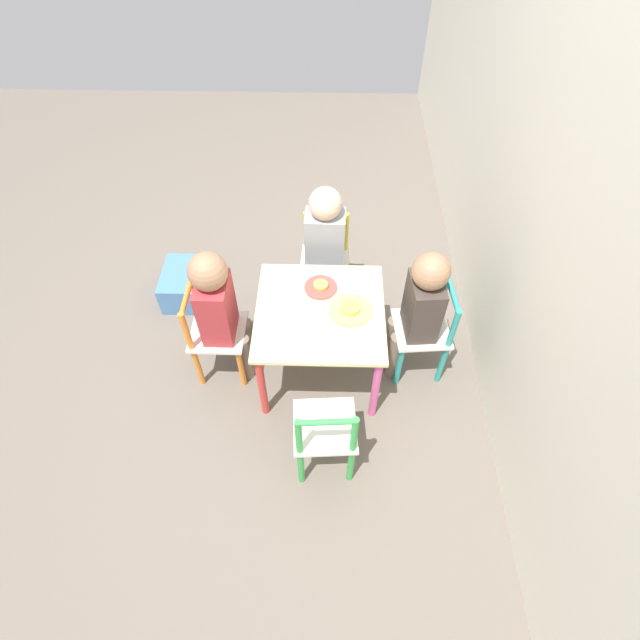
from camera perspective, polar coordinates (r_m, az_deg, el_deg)
The scene contains 13 objects.
ground_plane at distance 2.62m, azimuth 0.00°, elevation -5.49°, with size 6.00×6.00×0.00m, color #6B6056.
house_wall at distance 1.88m, azimuth 27.85°, elevation 17.31°, with size 6.00×0.06×2.60m.
kids_table at distance 2.30m, azimuth 0.00°, elevation 0.02°, with size 0.58×0.58×0.46m.
chair_teal at distance 2.47m, azimuth 11.94°, elevation -1.31°, with size 0.28×0.28×0.54m.
chair_yellow at distance 2.74m, azimuth 0.58°, elevation 6.59°, with size 0.27×0.27×0.54m.
chair_orange at distance 2.46m, azimuth -11.99°, elevation -1.57°, with size 0.26×0.26×0.54m.
chair_green at distance 2.13m, azimuth 0.59°, elevation -12.89°, with size 0.28×0.28×0.54m.
child_back at distance 2.31m, azimuth 11.25°, elevation 1.62°, with size 0.21×0.22×0.77m.
child_left at distance 2.56m, azimuth 0.55°, elevation 8.85°, with size 0.22×0.20×0.78m.
child_front at distance 2.29m, azimuth -11.37°, elevation 1.60°, with size 0.20×0.22×0.78m.
plate_back at distance 2.24m, azimuth 3.50°, elevation 1.21°, with size 0.19×0.19×0.03m.
plate_left at distance 2.33m, azimuth 0.08°, elevation 3.82°, with size 0.15×0.15×0.03m.
storage_bin at distance 2.98m, azimuth -15.10°, elevation 3.98°, with size 0.32×0.24×0.18m.
Camera 1 is at (1.46, 0.04, 2.17)m, focal length 28.00 mm.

